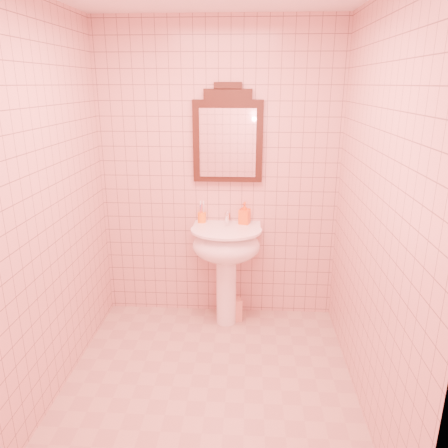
# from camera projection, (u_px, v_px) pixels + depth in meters

# --- Properties ---
(floor) EXTENTS (2.20, 2.20, 0.00)m
(floor) POSITION_uv_depth(u_px,v_px,m) (208.00, 388.00, 3.00)
(floor) COLOR tan
(floor) RESTS_ON ground
(back_wall) EXTENTS (2.00, 0.02, 2.50)m
(back_wall) POSITION_uv_depth(u_px,v_px,m) (219.00, 176.00, 3.66)
(back_wall) COLOR #D39B93
(back_wall) RESTS_ON floor
(pedestal_sink) EXTENTS (0.58, 0.58, 0.86)m
(pedestal_sink) POSITION_uv_depth(u_px,v_px,m) (226.00, 252.00, 3.62)
(pedestal_sink) COLOR white
(pedestal_sink) RESTS_ON floor
(faucet) EXTENTS (0.04, 0.16, 0.11)m
(faucet) POSITION_uv_depth(u_px,v_px,m) (227.00, 217.00, 3.67)
(faucet) COLOR white
(faucet) RESTS_ON pedestal_sink
(mirror) EXTENTS (0.57, 0.06, 0.79)m
(mirror) POSITION_uv_depth(u_px,v_px,m) (228.00, 137.00, 3.53)
(mirror) COLOR black
(mirror) RESTS_ON back_wall
(toothbrush_cup) EXTENTS (0.07, 0.07, 0.16)m
(toothbrush_cup) POSITION_uv_depth(u_px,v_px,m) (202.00, 217.00, 3.71)
(toothbrush_cup) COLOR orange
(toothbrush_cup) RESTS_ON pedestal_sink
(soap_dispenser) EXTENTS (0.11, 0.11, 0.19)m
(soap_dispenser) POSITION_uv_depth(u_px,v_px,m) (245.00, 213.00, 3.66)
(soap_dispenser) COLOR #EB5A13
(soap_dispenser) RESTS_ON pedestal_sink
(towel) EXTENTS (0.18, 0.14, 0.20)m
(towel) POSITION_uv_depth(u_px,v_px,m) (232.00, 309.00, 3.83)
(towel) COLOR #E9A089
(towel) RESTS_ON floor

